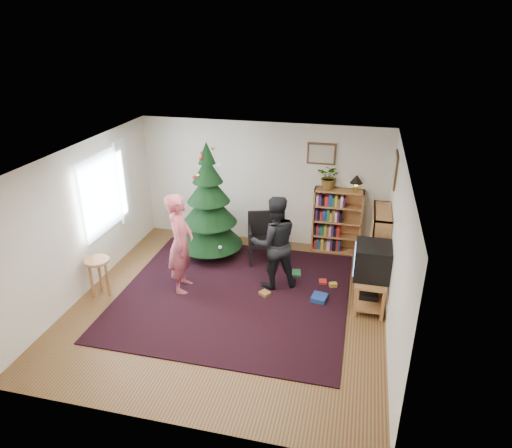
% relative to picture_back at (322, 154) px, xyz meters
% --- Properties ---
extents(floor, '(5.00, 5.00, 0.00)m').
position_rel_picture_back_xyz_m(floor, '(-1.15, -2.48, -1.95)').
color(floor, brown).
rests_on(floor, ground).
extents(ceiling, '(5.00, 5.00, 0.00)m').
position_rel_picture_back_xyz_m(ceiling, '(-1.15, -2.48, 0.55)').
color(ceiling, white).
rests_on(ceiling, wall_back).
extents(wall_back, '(5.00, 0.02, 2.50)m').
position_rel_picture_back_xyz_m(wall_back, '(-1.15, 0.02, -0.70)').
color(wall_back, silver).
rests_on(wall_back, floor).
extents(wall_front, '(5.00, 0.02, 2.50)m').
position_rel_picture_back_xyz_m(wall_front, '(-1.15, -4.97, -0.70)').
color(wall_front, silver).
rests_on(wall_front, floor).
extents(wall_left, '(0.02, 5.00, 2.50)m').
position_rel_picture_back_xyz_m(wall_left, '(-3.65, -2.48, -0.70)').
color(wall_left, silver).
rests_on(wall_left, floor).
extents(wall_right, '(0.02, 5.00, 2.50)m').
position_rel_picture_back_xyz_m(wall_right, '(1.35, -2.48, -0.70)').
color(wall_right, silver).
rests_on(wall_right, floor).
extents(rug, '(3.80, 3.60, 0.02)m').
position_rel_picture_back_xyz_m(rug, '(-1.15, -2.17, -1.94)').
color(rug, black).
rests_on(rug, floor).
extents(window_pane, '(0.04, 1.20, 1.40)m').
position_rel_picture_back_xyz_m(window_pane, '(-3.62, -1.88, -0.45)').
color(window_pane, silver).
rests_on(window_pane, wall_left).
extents(curtain, '(0.06, 0.35, 1.60)m').
position_rel_picture_back_xyz_m(curtain, '(-3.58, -1.18, -0.45)').
color(curtain, white).
rests_on(curtain, wall_left).
extents(picture_back, '(0.55, 0.03, 0.42)m').
position_rel_picture_back_xyz_m(picture_back, '(0.00, 0.00, 0.00)').
color(picture_back, '#4C3319').
rests_on(picture_back, wall_back).
extents(picture_right, '(0.03, 0.50, 0.60)m').
position_rel_picture_back_xyz_m(picture_right, '(1.33, -0.73, 0.00)').
color(picture_right, '#4C3319').
rests_on(picture_right, wall_right).
extents(christmas_tree, '(1.26, 1.26, 2.29)m').
position_rel_picture_back_xyz_m(christmas_tree, '(-1.99, -0.90, -1.00)').
color(christmas_tree, '#3F2816').
rests_on(christmas_tree, rug).
extents(bookshelf_back, '(0.95, 0.30, 1.30)m').
position_rel_picture_back_xyz_m(bookshelf_back, '(0.40, -0.14, -1.29)').
color(bookshelf_back, '#AE723E').
rests_on(bookshelf_back, floor).
extents(bookshelf_right, '(0.30, 0.95, 1.30)m').
position_rel_picture_back_xyz_m(bookshelf_right, '(1.19, -1.01, -1.29)').
color(bookshelf_right, '#AE723E').
rests_on(bookshelf_right, floor).
extents(tv_stand, '(0.48, 0.87, 0.55)m').
position_rel_picture_back_xyz_m(tv_stand, '(1.07, -1.95, -1.63)').
color(tv_stand, '#AE723E').
rests_on(tv_stand, floor).
extents(crt_tv, '(0.57, 0.61, 0.53)m').
position_rel_picture_back_xyz_m(crt_tv, '(1.07, -1.95, -1.13)').
color(crt_tv, black).
rests_on(crt_tv, tv_stand).
extents(armchair, '(0.65, 0.66, 0.95)m').
position_rel_picture_back_xyz_m(armchair, '(-0.94, -0.82, -1.44)').
color(armchair, black).
rests_on(armchair, rug).
extents(stool, '(0.40, 0.40, 0.67)m').
position_rel_picture_back_xyz_m(stool, '(-3.35, -2.69, -1.43)').
color(stool, '#AE723E').
rests_on(stool, floor).
extents(person_standing, '(0.52, 0.70, 1.76)m').
position_rel_picture_back_xyz_m(person_standing, '(-2.06, -2.20, -1.07)').
color(person_standing, '#A94350').
rests_on(person_standing, rug).
extents(person_by_chair, '(1.00, 0.92, 1.67)m').
position_rel_picture_back_xyz_m(person_by_chair, '(-0.55, -1.72, -1.11)').
color(person_by_chair, black).
rests_on(person_by_chair, rug).
extents(potted_plant, '(0.56, 0.52, 0.49)m').
position_rel_picture_back_xyz_m(potted_plant, '(0.20, -0.14, -0.40)').
color(potted_plant, gray).
rests_on(potted_plant, bookshelf_back).
extents(table_lamp, '(0.24, 0.24, 0.33)m').
position_rel_picture_back_xyz_m(table_lamp, '(0.70, -0.13, -0.43)').
color(table_lamp, '#A57F33').
rests_on(table_lamp, bookshelf_back).
extents(floor_clutter, '(1.30, 1.01, 0.08)m').
position_rel_picture_back_xyz_m(floor_clutter, '(0.04, -1.70, -1.91)').
color(floor_clutter, '#A51E19').
rests_on(floor_clutter, rug).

